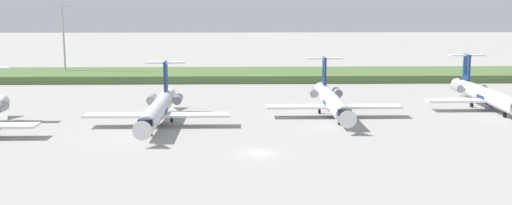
# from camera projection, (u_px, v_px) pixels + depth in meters

# --- Properties ---
(ground_plane) EXTENTS (500.00, 500.00, 0.00)m
(ground_plane) POSITION_uv_depth(u_px,v_px,m) (255.00, 111.00, 107.64)
(ground_plane) COLOR #9E9B96
(grass_berm) EXTENTS (320.00, 20.00, 1.85)m
(grass_berm) POSITION_uv_depth(u_px,v_px,m) (251.00, 75.00, 150.70)
(grass_berm) COLOR #4C6B38
(grass_berm) RESTS_ON ground
(regional_jet_third) EXTENTS (22.81, 31.00, 9.00)m
(regional_jet_third) POSITION_uv_depth(u_px,v_px,m) (158.00, 109.00, 95.55)
(regional_jet_third) COLOR silver
(regional_jet_third) RESTS_ON ground
(regional_jet_fourth) EXTENTS (22.81, 31.00, 9.00)m
(regional_jet_fourth) POSITION_uv_depth(u_px,v_px,m) (332.00, 101.00, 103.01)
(regional_jet_fourth) COLOR silver
(regional_jet_fourth) RESTS_ON ground
(regional_jet_fifth) EXTENTS (22.81, 31.00, 9.00)m
(regional_jet_fifth) POSITION_uv_depth(u_px,v_px,m) (486.00, 95.00, 109.06)
(regional_jet_fifth) COLOR silver
(regional_jet_fifth) RESTS_ON ground
(antenna_mast) EXTENTS (4.40, 0.50, 27.57)m
(antenna_mast) POSITION_uv_depth(u_px,v_px,m) (63.00, 33.00, 150.68)
(antenna_mast) COLOR #B2B2B7
(antenna_mast) RESTS_ON ground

